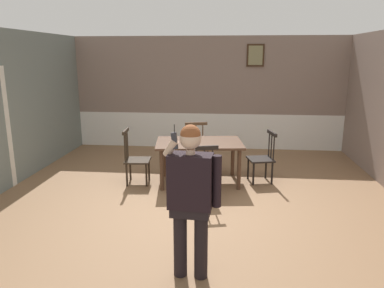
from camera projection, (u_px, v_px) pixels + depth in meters
ground_plane at (194, 202)px, 5.82m from camera, size 7.96×7.96×0.00m
room_back_partition at (208, 95)px, 9.01m from camera, size 6.65×0.17×2.72m
dining_table at (199, 147)px, 6.59m from camera, size 1.64×1.17×0.76m
chair_near_window at (197, 146)px, 7.49m from camera, size 0.55×0.55×0.93m
chair_by_doorway at (135, 158)px, 6.60m from camera, size 0.47×0.47×0.99m
chair_at_table_head at (202, 173)px, 5.78m from camera, size 0.52×0.52×0.94m
chair_opposite_corner at (262, 158)px, 6.68m from camera, size 0.52×0.52×0.94m
person_figure at (191, 193)px, 3.67m from camera, size 0.59×0.28×1.63m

